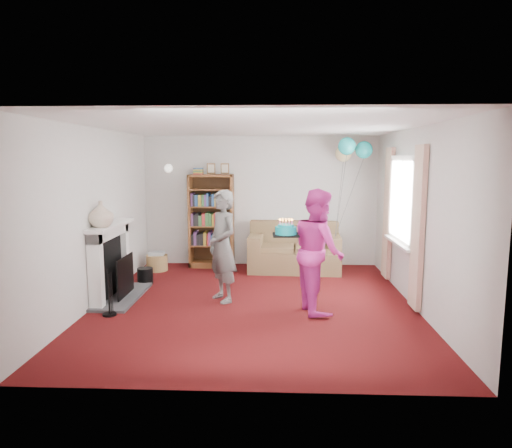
{
  "coord_description": "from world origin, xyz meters",
  "views": [
    {
      "loc": [
        0.3,
        -6.31,
        2.07
      ],
      "look_at": [
        0.0,
        0.6,
        1.07
      ],
      "focal_mm": 32.0,
      "sensor_mm": 36.0,
      "label": 1
    }
  ],
  "objects_px": {
    "bookcase": "(212,221)",
    "person_striped": "(223,246)",
    "sofa": "(294,252)",
    "person_magenta": "(318,251)",
    "birthday_cake": "(286,231)"
  },
  "relations": [
    {
      "from": "person_striped",
      "to": "birthday_cake",
      "type": "xyz_separation_m",
      "value": [
        0.9,
        -0.49,
        0.31
      ]
    },
    {
      "from": "bookcase",
      "to": "birthday_cake",
      "type": "distance_m",
      "value": 2.99
    },
    {
      "from": "sofa",
      "to": "person_striped",
      "type": "relative_size",
      "value": 1.03
    },
    {
      "from": "bookcase",
      "to": "person_magenta",
      "type": "bearing_deg",
      "value": -54.7
    },
    {
      "from": "person_magenta",
      "to": "birthday_cake",
      "type": "xyz_separation_m",
      "value": [
        -0.44,
        -0.1,
        0.29
      ]
    },
    {
      "from": "person_striped",
      "to": "person_magenta",
      "type": "relative_size",
      "value": 0.97
    },
    {
      "from": "bookcase",
      "to": "birthday_cake",
      "type": "height_order",
      "value": "bookcase"
    },
    {
      "from": "sofa",
      "to": "birthday_cake",
      "type": "height_order",
      "value": "birthday_cake"
    },
    {
      "from": "bookcase",
      "to": "person_striped",
      "type": "bearing_deg",
      "value": -77.95
    },
    {
      "from": "sofa",
      "to": "person_striped",
      "type": "height_order",
      "value": "person_striped"
    },
    {
      "from": "person_striped",
      "to": "sofa",
      "type": "bearing_deg",
      "value": 115.72
    },
    {
      "from": "bookcase",
      "to": "person_magenta",
      "type": "xyz_separation_m",
      "value": [
        1.81,
        -2.55,
        -0.04
      ]
    },
    {
      "from": "sofa",
      "to": "person_magenta",
      "type": "xyz_separation_m",
      "value": [
        0.23,
        -2.32,
        0.5
      ]
    },
    {
      "from": "person_magenta",
      "to": "person_striped",
      "type": "bearing_deg",
      "value": 61.27
    },
    {
      "from": "bookcase",
      "to": "sofa",
      "type": "distance_m",
      "value": 1.69
    }
  ]
}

